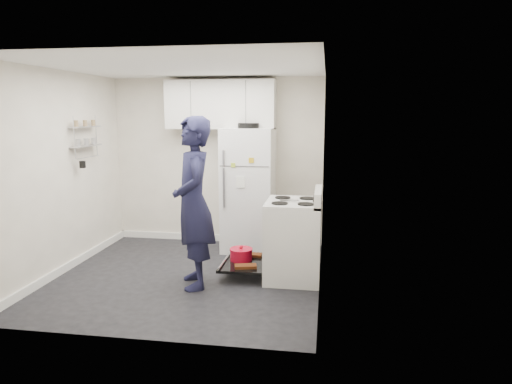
% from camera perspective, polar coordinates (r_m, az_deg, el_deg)
% --- Properties ---
extents(room, '(3.21, 3.21, 2.51)m').
position_cam_1_polar(room, '(5.50, -8.96, 1.65)').
color(room, black).
rests_on(room, ground).
extents(electric_range, '(0.66, 0.76, 1.10)m').
position_cam_1_polar(electric_range, '(5.53, 4.57, -6.06)').
color(electric_range, silver).
rests_on(electric_range, ground).
extents(open_oven_door, '(0.55, 0.70, 0.22)m').
position_cam_1_polar(open_oven_door, '(5.72, -1.62, -8.41)').
color(open_oven_door, black).
rests_on(open_oven_door, ground).
extents(refrigerator, '(0.72, 0.74, 1.84)m').
position_cam_1_polar(refrigerator, '(6.59, -0.94, 0.35)').
color(refrigerator, white).
rests_on(refrigerator, ground).
extents(upper_cabinets, '(1.60, 0.33, 0.70)m').
position_cam_1_polar(upper_cabinets, '(6.77, -4.44, 10.84)').
color(upper_cabinets, silver).
rests_on(upper_cabinets, room).
extents(wall_shelf_rack, '(0.14, 0.60, 0.61)m').
position_cam_1_polar(wall_shelf_rack, '(6.48, -20.54, 6.53)').
color(wall_shelf_rack, '#B2B2B7').
rests_on(wall_shelf_rack, room).
extents(person, '(0.71, 0.84, 1.95)m').
position_cam_1_polar(person, '(5.21, -7.82, -1.38)').
color(person, '#171734').
rests_on(person, ground).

